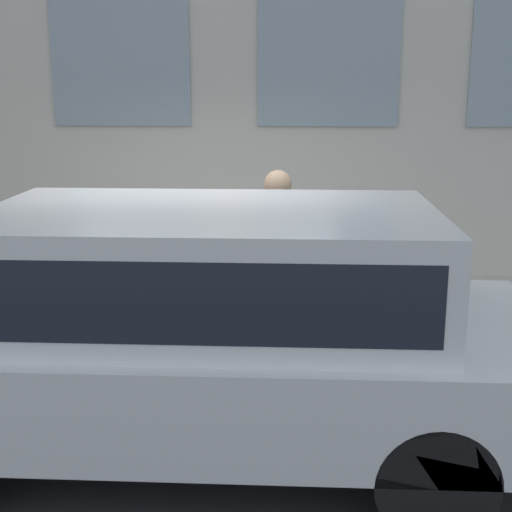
% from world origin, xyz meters
% --- Properties ---
extents(ground_plane, '(80.00, 80.00, 0.00)m').
position_xyz_m(ground_plane, '(0.00, 0.00, 0.00)').
color(ground_plane, '#2D2D30').
extents(sidewalk, '(2.84, 60.00, 0.16)m').
position_xyz_m(sidewalk, '(1.42, 0.00, 0.08)').
color(sidewalk, '#B2ADA3').
rests_on(sidewalk, ground_plane).
extents(fire_hydrant, '(0.28, 0.40, 0.72)m').
position_xyz_m(fire_hydrant, '(0.39, -0.31, 0.53)').
color(fire_hydrant, gray).
rests_on(fire_hydrant, sidewalk).
extents(person, '(0.38, 0.25, 1.58)m').
position_xyz_m(person, '(0.50, -0.71, 1.11)').
color(person, navy).
rests_on(person, sidewalk).
extents(parked_truck_white_near, '(2.01, 4.73, 1.71)m').
position_xyz_m(parked_truck_white_near, '(-1.40, -0.25, 0.98)').
color(parked_truck_white_near, black).
rests_on(parked_truck_white_near, ground_plane).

